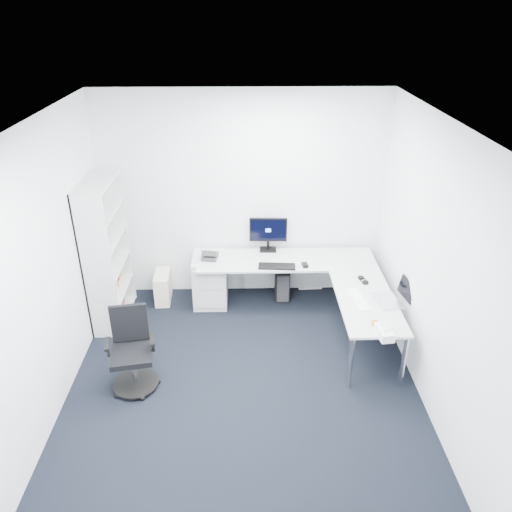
{
  "coord_description": "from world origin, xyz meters",
  "views": [
    {
      "loc": [
        0.04,
        -3.88,
        3.6
      ],
      "look_at": [
        0.15,
        1.05,
        1.05
      ],
      "focal_mm": 35.0,
      "sensor_mm": 36.0,
      "label": 1
    }
  ],
  "objects_px": {
    "l_desk": "(288,294)",
    "monitor": "(268,234)",
    "bookshelf": "(107,253)",
    "task_chair": "(131,352)",
    "laptop": "(389,291)"
  },
  "relations": [
    {
      "from": "l_desk",
      "to": "task_chair",
      "type": "relative_size",
      "value": 2.56
    },
    {
      "from": "l_desk",
      "to": "laptop",
      "type": "height_order",
      "value": "laptop"
    },
    {
      "from": "laptop",
      "to": "task_chair",
      "type": "bearing_deg",
      "value": -179.07
    },
    {
      "from": "bookshelf",
      "to": "monitor",
      "type": "height_order",
      "value": "bookshelf"
    },
    {
      "from": "l_desk",
      "to": "bookshelf",
      "type": "relative_size",
      "value": 1.25
    },
    {
      "from": "l_desk",
      "to": "task_chair",
      "type": "height_order",
      "value": "task_chair"
    },
    {
      "from": "bookshelf",
      "to": "task_chair",
      "type": "height_order",
      "value": "bookshelf"
    },
    {
      "from": "bookshelf",
      "to": "monitor",
      "type": "xyz_separation_m",
      "value": [
        1.95,
        0.52,
        -0.01
      ]
    },
    {
      "from": "task_chair",
      "to": "laptop",
      "type": "xyz_separation_m",
      "value": [
        2.7,
        0.55,
        0.34
      ]
    },
    {
      "from": "task_chair",
      "to": "laptop",
      "type": "height_order",
      "value": "laptop"
    },
    {
      "from": "l_desk",
      "to": "monitor",
      "type": "relative_size",
      "value": 4.62
    },
    {
      "from": "monitor",
      "to": "l_desk",
      "type": "bearing_deg",
      "value": -66.39
    },
    {
      "from": "l_desk",
      "to": "task_chair",
      "type": "distance_m",
      "value": 2.09
    },
    {
      "from": "bookshelf",
      "to": "laptop",
      "type": "height_order",
      "value": "bookshelf"
    },
    {
      "from": "bookshelf",
      "to": "monitor",
      "type": "relative_size",
      "value": 3.7
    }
  ]
}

